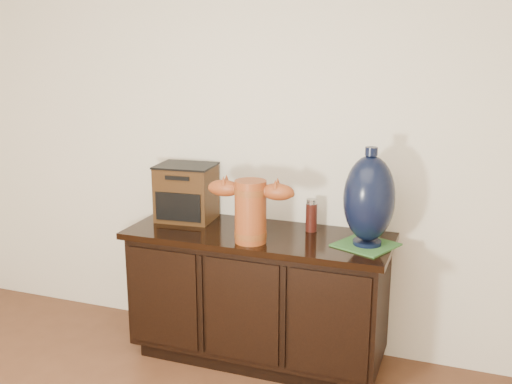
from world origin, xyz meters
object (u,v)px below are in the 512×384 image
at_px(terracotta_vessel, 251,208).
at_px(tv_radio, 186,192).
at_px(sideboard, 258,295).
at_px(lamp_base, 369,199).
at_px(spray_can, 311,215).

xyz_separation_m(terracotta_vessel, tv_radio, (-0.50, 0.26, -0.02)).
distance_m(terracotta_vessel, tv_radio, 0.56).
distance_m(sideboard, lamp_base, 0.86).
xyz_separation_m(tv_radio, spray_can, (0.75, 0.03, -0.07)).
bearing_deg(tv_radio, spray_can, -2.07).
xyz_separation_m(terracotta_vessel, lamp_base, (0.59, 0.15, 0.06)).
bearing_deg(lamp_base, tv_radio, 174.39).
relative_size(terracotta_vessel, tv_radio, 1.34).
relative_size(tv_radio, spray_can, 1.91).
height_order(sideboard, tv_radio, tv_radio).
distance_m(tv_radio, lamp_base, 1.09).
bearing_deg(terracotta_vessel, spray_can, 45.43).
bearing_deg(terracotta_vessel, tv_radio, 149.03).
bearing_deg(tv_radio, sideboard, -16.52).
bearing_deg(lamp_base, terracotta_vessel, -165.65).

